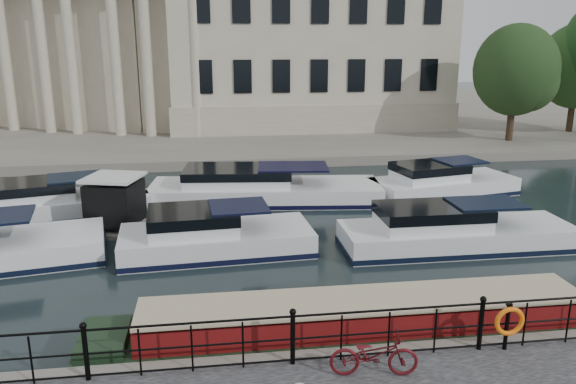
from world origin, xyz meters
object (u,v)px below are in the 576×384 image
Objects in this scene: bicycle at (374,354)px; life_ring_post at (509,322)px; narrowboat at (364,331)px; harbour_hut at (115,206)px.

bicycle is 3.08m from life_ring_post.
harbour_hut is (-6.95, 9.23, 0.59)m from narrowboat.
bicycle is 0.56× the size of harbour_hut.
life_ring_post is (3.04, 0.47, 0.22)m from bicycle.
narrowboat is 4.19× the size of harbour_hut.
harbour_hut reaches higher than life_ring_post.
life_ring_post is 14.44m from harbour_hut.
harbour_hut is (-6.57, 11.25, -0.05)m from bicycle.
bicycle is 0.13× the size of narrowboat.
life_ring_post reaches higher than narrowboat.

